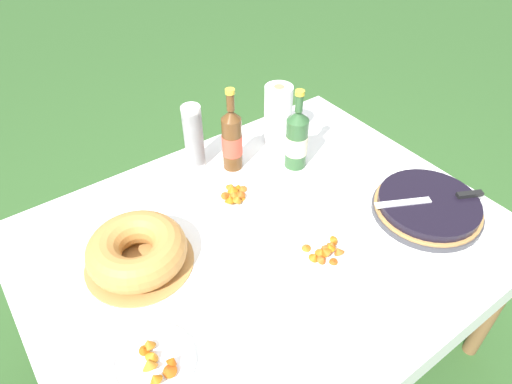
# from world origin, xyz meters

# --- Properties ---
(ground_plane) EXTENTS (16.00, 16.00, 0.00)m
(ground_plane) POSITION_xyz_m (0.00, 0.00, 0.00)
(ground_plane) COLOR #335B28
(garden_table) EXTENTS (1.48, 1.15, 0.66)m
(garden_table) POSITION_xyz_m (0.00, 0.00, 0.61)
(garden_table) COLOR brown
(garden_table) RESTS_ON ground_plane
(tablecloth) EXTENTS (1.49, 1.16, 0.10)m
(tablecloth) POSITION_xyz_m (0.00, 0.00, 0.65)
(tablecloth) COLOR white
(tablecloth) RESTS_ON garden_table
(berry_tart) EXTENTS (0.37, 0.37, 0.06)m
(berry_tart) POSITION_xyz_m (0.50, -0.23, 0.69)
(berry_tart) COLOR #38383D
(berry_tart) RESTS_ON tablecloth
(serving_knife) EXTENTS (0.35, 0.19, 0.01)m
(serving_knife) POSITION_xyz_m (0.53, -0.25, 0.73)
(serving_knife) COLOR silver
(serving_knife) RESTS_ON berry_tart
(bundt_cake) EXTENTS (0.33, 0.33, 0.11)m
(bundt_cake) POSITION_xyz_m (-0.38, 0.14, 0.72)
(bundt_cake) COLOR #B78447
(bundt_cake) RESTS_ON tablecloth
(cup_stack) EXTENTS (0.07, 0.07, 0.25)m
(cup_stack) POSITION_xyz_m (0.01, 0.46, 0.79)
(cup_stack) COLOR white
(cup_stack) RESTS_ON tablecloth
(cider_bottle_green) EXTENTS (0.08, 0.08, 0.32)m
(cider_bottle_green) POSITION_xyz_m (0.31, 0.24, 0.78)
(cider_bottle_green) COLOR #2D562D
(cider_bottle_green) RESTS_ON tablecloth
(cider_bottle_amber) EXTENTS (0.08, 0.08, 0.33)m
(cider_bottle_amber) POSITION_xyz_m (0.12, 0.37, 0.79)
(cider_bottle_amber) COLOR brown
(cider_bottle_amber) RESTS_ON tablecloth
(snack_plate_near) EXTENTS (0.23, 0.23, 0.05)m
(snack_plate_near) POSITION_xyz_m (0.01, 0.22, 0.68)
(snack_plate_near) COLOR white
(snack_plate_near) RESTS_ON tablecloth
(snack_plate_left) EXTENTS (0.21, 0.21, 0.06)m
(snack_plate_left) POSITION_xyz_m (0.09, -0.16, 0.68)
(snack_plate_left) COLOR white
(snack_plate_left) RESTS_ON tablecloth
(snack_plate_right) EXTENTS (0.21, 0.21, 0.06)m
(snack_plate_right) POSITION_xyz_m (-0.49, -0.18, 0.68)
(snack_plate_right) COLOR white
(snack_plate_right) RESTS_ON tablecloth
(paper_towel_roll) EXTENTS (0.11, 0.11, 0.25)m
(paper_towel_roll) POSITION_xyz_m (0.36, 0.41, 0.79)
(paper_towel_roll) COLOR white
(paper_towel_roll) RESTS_ON tablecloth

